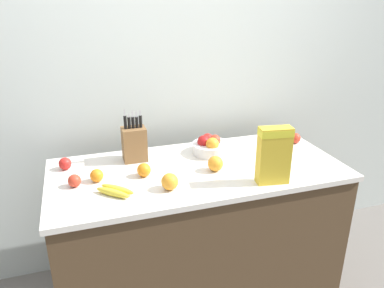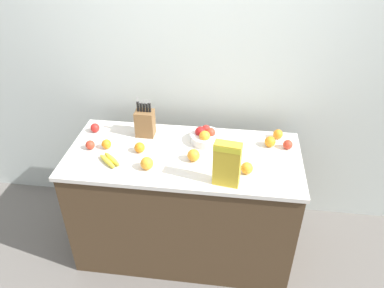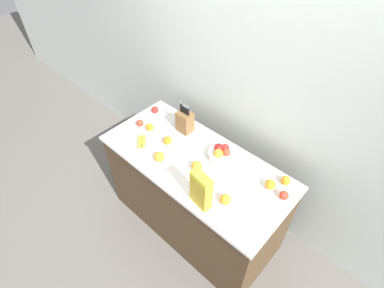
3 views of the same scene
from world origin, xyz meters
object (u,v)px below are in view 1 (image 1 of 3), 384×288
at_px(apple_rear, 295,138).
at_px(orange_by_cereal, 97,175).
at_px(cereal_box, 274,153).
at_px(orange_near_bowl, 215,164).
at_px(fruit_bowl, 211,146).
at_px(orange_back_center, 144,170).
at_px(banana_bunch, 115,191).
at_px(orange_mid_right, 277,132).
at_px(orange_front_left, 282,163).
at_px(orange_front_center, 170,182).
at_px(knife_block, 134,143).
at_px(apple_by_knife_block, 65,164).
at_px(apple_rightmost, 74,181).
at_px(orange_front_right, 277,139).

relative_size(apple_rear, orange_by_cereal, 0.98).
relative_size(cereal_box, orange_near_bowl, 3.51).
bearing_deg(fruit_bowl, cereal_box, -69.58).
height_order(orange_back_center, orange_near_bowl, orange_near_bowl).
bearing_deg(apple_rear, fruit_bowl, 178.53).
height_order(cereal_box, orange_near_bowl, cereal_box).
xyz_separation_m(banana_bunch, apple_rear, (1.19, 0.32, 0.02)).
height_order(orange_mid_right, orange_front_left, orange_front_left).
xyz_separation_m(orange_back_center, orange_front_left, (0.74, -0.14, 0.00)).
relative_size(orange_front_center, orange_front_left, 1.08).
height_order(knife_block, orange_by_cereal, knife_block).
relative_size(knife_block, apple_rear, 4.63).
height_order(orange_by_cereal, orange_near_bowl, orange_near_bowl).
distance_m(banana_bunch, orange_near_bowl, 0.56).
bearing_deg(fruit_bowl, apple_rear, -1.47).
xyz_separation_m(knife_block, apple_rear, (1.03, -0.05, -0.07)).
xyz_separation_m(knife_block, orange_front_left, (0.75, -0.37, -0.06)).
bearing_deg(orange_mid_right, apple_by_knife_block, -176.51).
distance_m(orange_front_center, orange_front_left, 0.65).
height_order(apple_rear, apple_rightmost, apple_rear).
distance_m(banana_bunch, orange_back_center, 0.23).
height_order(banana_bunch, orange_mid_right, orange_mid_right).
bearing_deg(knife_block, apple_rightmost, -145.99).
height_order(orange_back_center, orange_front_left, orange_front_left).
height_order(cereal_box, orange_mid_right, cereal_box).
relative_size(fruit_bowl, orange_near_bowl, 2.72).
distance_m(apple_by_knife_block, apple_rightmost, 0.23).
relative_size(fruit_bowl, banana_bunch, 1.23).
distance_m(cereal_box, orange_front_right, 0.55).
height_order(cereal_box, apple_by_knife_block, cereal_box).
xyz_separation_m(orange_back_center, orange_front_right, (0.90, 0.19, 0.00)).
bearing_deg(orange_near_bowl, banana_bunch, -170.34).
bearing_deg(apple_rear, orange_front_center, -159.23).
bearing_deg(orange_near_bowl, knife_block, 144.91).
height_order(cereal_box, apple_rightmost, cereal_box).
relative_size(cereal_box, banana_bunch, 1.59).
bearing_deg(cereal_box, orange_front_left, 51.84).
xyz_separation_m(cereal_box, apple_rear, (0.41, 0.44, -0.13)).
bearing_deg(orange_back_center, knife_block, 92.46).
xyz_separation_m(orange_front_center, orange_front_left, (0.65, 0.04, -0.00)).
xyz_separation_m(fruit_bowl, orange_by_cereal, (-0.69, -0.17, -0.01)).
relative_size(banana_bunch, orange_front_center, 2.20).
distance_m(apple_rear, orange_back_center, 1.04).
bearing_deg(orange_mid_right, orange_front_center, -151.11).
distance_m(fruit_bowl, apple_rightmost, 0.82).
relative_size(apple_by_knife_block, orange_front_left, 0.87).
bearing_deg(orange_front_right, orange_mid_right, 61.07).
relative_size(cereal_box, apple_rear, 4.44).
xyz_separation_m(cereal_box, orange_by_cereal, (-0.86, 0.28, -0.13)).
relative_size(cereal_box, orange_front_left, 3.78).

